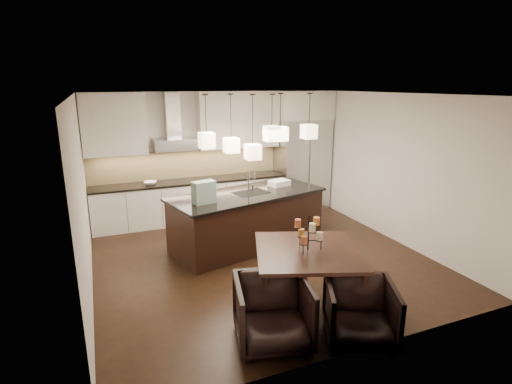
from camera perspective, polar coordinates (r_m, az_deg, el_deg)
name	(u,v)px	position (r m, az deg, el deg)	size (l,w,h in m)	color
floor	(260,258)	(7.12, 0.62, -9.44)	(5.50, 5.50, 0.02)	black
ceiling	(261,94)	(6.47, 0.69, 13.88)	(5.50, 5.50, 0.02)	white
wall_back	(214,154)	(9.21, -6.09, 5.39)	(5.50, 0.02, 2.80)	silver
wall_front	(363,238)	(4.37, 15.02, -6.32)	(5.50, 0.02, 2.80)	silver
wall_left	(81,198)	(6.16, -23.70, -0.78)	(0.02, 5.50, 2.80)	silver
wall_right	(393,168)	(8.12, 18.93, 3.31)	(0.02, 5.50, 2.80)	silver
refrigerator	(302,164)	(9.72, 6.60, 3.95)	(1.20, 0.72, 2.15)	#B7B7BA
fridge_panel	(304,105)	(9.55, 6.86, 12.22)	(1.26, 0.72, 0.65)	silver
lower_cabinets	(192,201)	(8.96, -9.15, -1.30)	(4.21, 0.62, 0.88)	silver
countertop	(191,181)	(8.84, -9.28, 1.56)	(4.21, 0.66, 0.04)	black
backsplash	(187,164)	(9.06, -9.81, 4.03)	(4.21, 0.02, 0.63)	#C9BC84
upper_cab_left	(114,124)	(8.57, -19.64, 9.10)	(1.25, 0.35, 1.25)	silver
upper_cab_right	(239,120)	(9.10, -2.49, 10.27)	(1.86, 0.35, 1.25)	silver
hood_canopy	(175,144)	(8.68, -11.53, 6.71)	(0.90, 0.52, 0.24)	#B7B7BA
hood_chimney	(172,115)	(8.72, -11.88, 10.70)	(0.30, 0.28, 0.96)	#B7B7BA
fruit_bowl	(150,183)	(8.64, -14.86, 1.26)	(0.26, 0.26, 0.06)	silver
island_body	(247,221)	(7.47, -1.25, -4.09)	(2.78, 1.11, 0.98)	black
island_top	(247,194)	(7.32, -1.27, -0.32)	(2.87, 1.20, 0.04)	black
faucet	(249,180)	(7.41, -1.07, 1.74)	(0.11, 0.27, 0.42)	silver
tote_bag	(204,192)	(6.71, -7.47, -0.04)	(0.38, 0.20, 0.38)	#1A5642
food_container	(279,183)	(7.84, 3.35, 1.30)	(0.38, 0.27, 0.11)	silver
dining_table	(307,277)	(5.60, 7.27, -12.02)	(1.36, 1.36, 0.82)	black
candelabra	(308,233)	(5.34, 7.51, -5.81)	(0.39, 0.39, 0.48)	black
candle_a	(320,236)	(5.38, 9.10, -6.22)	(0.08, 0.08, 0.11)	beige
candle_b	(301,233)	(5.46, 6.47, -5.79)	(0.08, 0.08, 0.11)	orange
candle_c	(304,240)	(5.22, 6.89, -6.82)	(0.08, 0.08, 0.11)	#A55030
candle_d	(317,221)	(5.41, 8.64, -4.13)	(0.08, 0.08, 0.11)	orange
candle_e	(298,223)	(5.29, 6.00, -4.47)	(0.08, 0.08, 0.11)	#A55030
candle_f	(312,227)	(5.17, 8.05, -5.04)	(0.08, 0.08, 0.11)	beige
armchair_left	(273,312)	(4.84, 2.39, -16.77)	(0.85, 0.88, 0.80)	black
armchair_right	(360,313)	(5.04, 14.65, -16.33)	(0.79, 0.81, 0.74)	black
pendant_a	(207,140)	(6.78, -7.07, 7.32)	(0.24, 0.24, 0.26)	#FADEB4
pendant_b	(231,145)	(7.07, -3.55, 6.68)	(0.24, 0.24, 0.26)	#FADEB4
pendant_c	(272,133)	(6.94, 2.27, 8.35)	(0.24, 0.24, 0.26)	#FADEB4
pendant_d	(280,134)	(7.48, 3.47, 8.29)	(0.24, 0.24, 0.26)	#FADEB4
pendant_e	(309,132)	(7.52, 7.56, 8.55)	(0.24, 0.24, 0.26)	#FADEB4
pendant_f	(253,152)	(6.81, -0.47, 5.75)	(0.24, 0.24, 0.26)	#FADEB4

